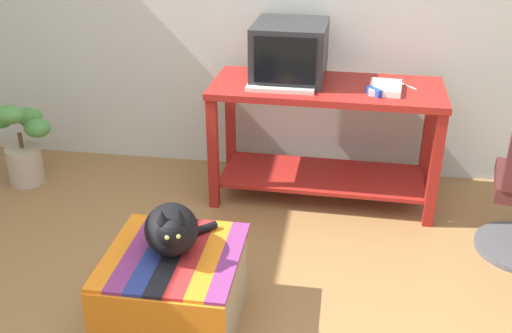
% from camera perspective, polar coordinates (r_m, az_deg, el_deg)
% --- Properties ---
extents(desk, '(1.40, 0.61, 0.75)m').
position_cam_1_polar(desk, '(3.69, 6.64, 4.20)').
color(desk, maroon).
rests_on(desk, ground_plane).
extents(tv_monitor, '(0.44, 0.49, 0.35)m').
position_cam_1_polar(tv_monitor, '(3.66, 3.28, 10.93)').
color(tv_monitor, '#28282B').
rests_on(tv_monitor, desk).
extents(keyboard, '(0.40, 0.15, 0.02)m').
position_cam_1_polar(keyboard, '(3.50, 2.38, 7.59)').
color(keyboard, beige).
rests_on(keyboard, desk).
extents(book, '(0.20, 0.26, 0.04)m').
position_cam_1_polar(book, '(3.56, 12.34, 7.42)').
color(book, white).
rests_on(book, desk).
extents(ottoman_with_blanket, '(0.59, 0.62, 0.38)m').
position_cam_1_polar(ottoman_with_blanket, '(2.78, -7.77, -11.56)').
color(ottoman_with_blanket, tan).
rests_on(ottoman_with_blanket, ground_plane).
extents(cat, '(0.33, 0.39, 0.27)m').
position_cam_1_polar(cat, '(2.63, -8.09, -5.98)').
color(cat, black).
rests_on(cat, ottoman_with_blanket).
extents(potted_plant, '(0.44, 0.38, 0.60)m').
position_cam_1_polar(potted_plant, '(4.21, -21.43, 1.93)').
color(potted_plant, '#B7A893').
rests_on(potted_plant, ground_plane).
extents(stapler, '(0.10, 0.11, 0.04)m').
position_cam_1_polar(stapler, '(3.47, 11.31, 7.07)').
color(stapler, '#2342B7').
rests_on(stapler, desk).
extents(pen, '(0.09, 0.12, 0.01)m').
position_cam_1_polar(pen, '(3.66, 14.49, 7.47)').
color(pen, '#B7B7BC').
rests_on(pen, desk).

